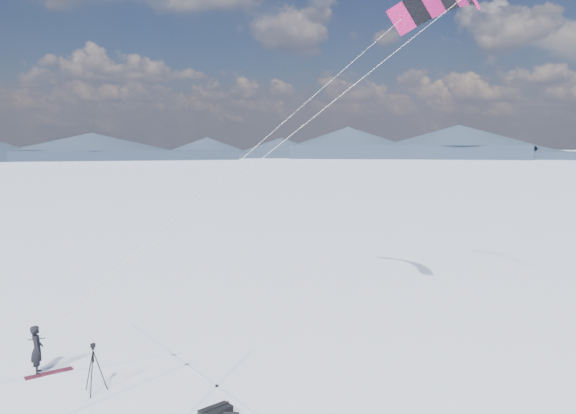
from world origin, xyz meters
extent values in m
plane|color=white|center=(0.00, 0.00, 0.00)|extent=(1800.00, 1800.00, 0.00)
cube|color=#182030|center=(209.56, 241.84, 2.42)|extent=(142.83, 132.24, 4.83)
cone|color=#182030|center=(209.56, 241.84, 4.83)|extent=(90.28, 90.28, 8.00)
cube|color=#182030|center=(132.93, 291.08, 2.42)|extent=(155.14, 103.25, 4.83)
cone|color=#182030|center=(132.93, 291.08, 4.83)|extent=(84.80, 84.80, 8.00)
cube|color=#182030|center=(45.54, 316.74, 2.42)|extent=(154.88, 65.89, 4.83)
cone|color=#182030|center=(45.54, 316.74, 4.83)|extent=(72.46, 72.46, 8.00)
cube|color=#182030|center=(-45.54, 316.74, 2.42)|extent=(154.88, 65.89, 4.83)
cone|color=#182030|center=(-45.54, 316.74, 4.83)|extent=(72.46, 72.46, 8.00)
cube|color=silver|center=(-1.60, 0.60, 0.00)|extent=(6.45, 7.79, 0.01)
cube|color=silver|center=(0.10, 2.90, 0.00)|extent=(11.66, 3.07, 0.01)
cube|color=silver|center=(3.50, -0.50, 0.00)|extent=(6.52, 4.83, 0.01)
imported|color=black|center=(-2.41, 3.28, 0.00)|extent=(0.56, 0.70, 1.67)
cube|color=maroon|center=(-2.04, 3.15, 0.02)|extent=(1.51, 0.89, 0.04)
cylinder|color=black|center=(-0.17, 1.36, 0.68)|extent=(0.41, 0.16, 1.37)
cylinder|color=black|center=(-0.50, 1.43, 0.68)|extent=(0.33, 0.31, 1.37)
cylinder|color=black|center=(-0.40, 1.10, 0.68)|extent=(0.12, 0.42, 1.37)
cylinder|color=black|center=(-0.36, 1.30, 1.17)|extent=(0.04, 0.04, 0.38)
cube|color=black|center=(-0.36, 1.30, 1.43)|extent=(0.10, 0.10, 0.05)
cube|color=black|center=(-0.36, 1.30, 1.52)|extent=(0.17, 0.14, 0.11)
cylinder|color=black|center=(-0.36, 1.40, 1.52)|extent=(0.08, 0.11, 0.08)
cube|color=black|center=(3.18, -1.27, 0.17)|extent=(1.02, 0.83, 0.35)
cylinder|color=black|center=(3.18, -1.27, 0.37)|extent=(0.81, 0.50, 0.09)
cylinder|color=black|center=(3.50, -1.43, 0.24)|extent=(0.55, 0.28, 0.07)
cube|color=#BA125A|center=(13.25, 6.37, 13.77)|extent=(1.13, 0.96, 1.20)
cube|color=black|center=(12.92, 7.13, 13.60)|extent=(1.26, 0.89, 1.31)
cube|color=#BA125A|center=(12.48, 7.77, 13.32)|extent=(1.37, 0.78, 1.41)
cylinder|color=#9C9B9D|center=(5.37, 3.21, 7.26)|extent=(15.56, 0.16, 12.14)
cylinder|color=#9C9B9D|center=(5.03, 5.52, 7.26)|extent=(14.90, 4.51, 12.14)
cylinder|color=black|center=(-2.41, 3.28, 1.20)|extent=(0.55, 0.11, 0.03)
camera|label=1|loc=(1.94, -16.38, 7.68)|focal=35.00mm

